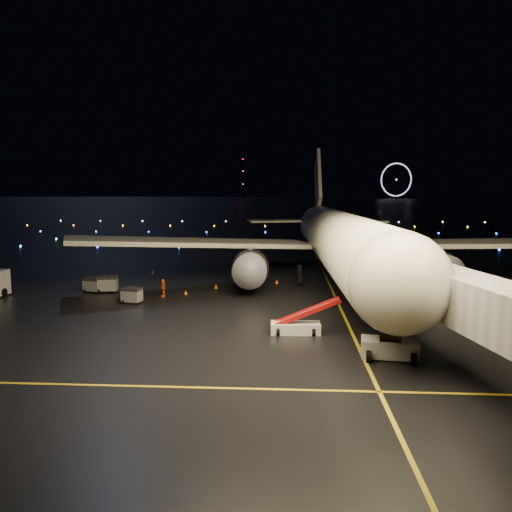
# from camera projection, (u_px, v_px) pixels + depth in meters

# --- Properties ---
(ground) EXTENTS (2000.00, 2000.00, 0.00)m
(ground) POSITION_uv_depth(u_px,v_px,m) (276.00, 208.00, 336.37)
(ground) COLOR black
(ground) RESTS_ON ground
(lane_centre) EXTENTS (0.25, 80.00, 0.02)m
(lane_centre) POSITION_uv_depth(u_px,v_px,m) (336.00, 299.00, 53.57)
(lane_centre) COLOR gold
(lane_centre) RESTS_ON ground
(lane_cross) EXTENTS (60.00, 0.25, 0.02)m
(lane_cross) POSITION_uv_depth(u_px,v_px,m) (92.00, 385.00, 29.83)
(lane_cross) COLOR gold
(lane_cross) RESTS_ON ground
(airliner) EXTENTS (68.19, 64.96, 18.85)m
(airliner) POSITION_uv_depth(u_px,v_px,m) (337.00, 208.00, 62.29)
(airliner) COLOR beige
(airliner) RESTS_ON ground
(pushback_tug) EXTENTS (4.08, 2.48, 1.84)m
(pushback_tug) POSITION_uv_depth(u_px,v_px,m) (390.00, 345.00, 34.72)
(pushback_tug) COLOR silver
(pushback_tug) RESTS_ON ground
(belt_loader) EXTENTS (5.92, 1.75, 2.85)m
(belt_loader) POSITION_uv_depth(u_px,v_px,m) (296.00, 316.00, 40.51)
(belt_loader) COLOR silver
(belt_loader) RESTS_ON ground
(crew_c) EXTENTS (1.02, 1.21, 1.94)m
(crew_c) POSITION_uv_depth(u_px,v_px,m) (163.00, 288.00, 54.75)
(crew_c) COLOR orange
(crew_c) RESTS_ON ground
(safety_cone_0) EXTENTS (0.57, 0.57, 0.52)m
(safety_cone_0) POSITION_uv_depth(u_px,v_px,m) (216.00, 286.00, 59.55)
(safety_cone_0) COLOR orange
(safety_cone_0) RESTS_ON ground
(safety_cone_1) EXTENTS (0.52, 0.52, 0.49)m
(safety_cone_1) POSITION_uv_depth(u_px,v_px,m) (277.00, 281.00, 62.60)
(safety_cone_1) COLOR orange
(safety_cone_1) RESTS_ON ground
(safety_cone_2) EXTENTS (0.46, 0.46, 0.45)m
(safety_cone_2) POSITION_uv_depth(u_px,v_px,m) (186.00, 292.00, 56.02)
(safety_cone_2) COLOR orange
(safety_cone_2) RESTS_ON ground
(safety_cone_3) EXTENTS (0.55, 0.55, 0.52)m
(safety_cone_3) POSITION_uv_depth(u_px,v_px,m) (152.00, 271.00, 70.39)
(safety_cone_3) COLOR orange
(safety_cone_3) RESTS_ON ground
(ferris_wheel) EXTENTS (49.33, 16.80, 52.00)m
(ferris_wheel) POSITION_uv_depth(u_px,v_px,m) (396.00, 181.00, 738.71)
(ferris_wheel) COLOR black
(ferris_wheel) RESTS_ON ground
(radio_mast) EXTENTS (1.80, 1.80, 64.00)m
(radio_mast) POSITION_uv_depth(u_px,v_px,m) (243.00, 178.00, 771.26)
(radio_mast) COLOR black
(radio_mast) RESTS_ON ground
(taxiway_lights) EXTENTS (164.00, 92.00, 0.36)m
(taxiway_lights) POSITION_uv_depth(u_px,v_px,m) (263.00, 230.00, 144.33)
(taxiway_lights) COLOR black
(taxiway_lights) RESTS_ON ground
(baggage_cart_0) EXTENTS (2.11, 1.68, 1.60)m
(baggage_cart_0) POSITION_uv_depth(u_px,v_px,m) (132.00, 295.00, 51.56)
(baggage_cart_0) COLOR slate
(baggage_cart_0) RESTS_ON ground
(baggage_cart_1) EXTENTS (2.44, 1.88, 1.90)m
(baggage_cart_1) POSITION_uv_depth(u_px,v_px,m) (107.00, 284.00, 57.15)
(baggage_cart_1) COLOR slate
(baggage_cart_1) RESTS_ON ground
(baggage_cart_2) EXTENTS (2.24, 1.81, 1.67)m
(baggage_cart_2) POSITION_uv_depth(u_px,v_px,m) (93.00, 285.00, 57.15)
(baggage_cart_2) COLOR slate
(baggage_cart_2) RESTS_ON ground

